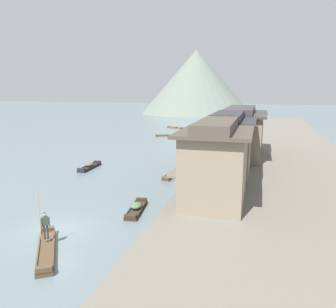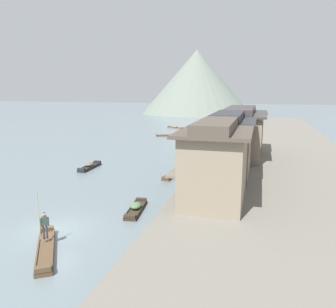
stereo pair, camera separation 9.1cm
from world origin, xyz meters
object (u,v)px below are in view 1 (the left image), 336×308
boat_moored_third (90,166)px  boat_midriver_upstream (175,127)px  boatman_person (45,222)px  boat_foreground_poled (46,250)px  boat_moored_far (213,137)px  boat_midriver_drifting (208,145)px  boat_moored_nearest (173,174)px  boat_upstream_distant (136,208)px  house_waterfront_nearest (216,162)px  house_waterfront_narrow (241,129)px  house_waterfront_second (227,145)px  house_waterfront_tall (237,135)px  boat_crossing_west (220,132)px  boat_moored_second (164,136)px

boat_moored_third → boat_midriver_upstream: boat_moored_third is taller
boatman_person → boat_foreground_poled: bearing=-55.1°
boat_moored_far → boat_midriver_drifting: boat_midriver_drifting is taller
boat_moored_nearest → boat_upstream_distant: boat_upstream_distant is taller
boat_foreground_poled → boat_midriver_upstream: bearing=97.6°
boat_foreground_poled → boat_midriver_upstream: size_ratio=1.11×
boatman_person → house_waterfront_nearest: house_waterfront_nearest is taller
house_waterfront_narrow → house_waterfront_second: bearing=-92.5°
house_waterfront_second → house_waterfront_narrow: (0.61, 13.82, 0.01)m
boat_moored_nearest → boat_midriver_upstream: size_ratio=1.17×
house_waterfront_second → house_waterfront_tall: 7.33m
boat_crossing_west → house_waterfront_tall: (5.67, -30.66, 3.59)m
boat_moored_nearest → boat_upstream_distant: (0.03, -11.13, 0.10)m
boat_moored_nearest → boat_moored_third: (-10.31, 0.29, 0.11)m
house_waterfront_second → house_waterfront_tall: (0.53, 7.31, 0.01)m
house_waterfront_tall → boat_midriver_drifting: bearing=112.1°
boat_moored_third → boat_crossing_west: bearing=73.1°
boat_midriver_drifting → boat_foreground_poled: bearing=-95.2°
boat_crossing_west → house_waterfront_nearest: house_waterfront_nearest is taller
house_waterfront_second → boat_midriver_drifting: bearing=103.4°
boat_upstream_distant → house_waterfront_second: bearing=59.1°
boat_upstream_distant → boat_crossing_west: bearing=89.2°
boat_upstream_distant → house_waterfront_tall: 18.51m
boat_moored_far → house_waterfront_nearest: bearing=-82.0°
house_waterfront_tall → boat_upstream_distant: bearing=-110.4°
boatman_person → boat_midriver_drifting: bearing=84.0°
boat_crossing_west → house_waterfront_second: house_waterfront_second is taller
house_waterfront_nearest → boat_moored_nearest: bearing=121.8°
boatman_person → boat_moored_nearest: boatman_person is taller
boat_crossing_west → house_waterfront_nearest: bearing=-83.7°
boat_foreground_poled → boat_moored_third: bearing=112.2°
boat_moored_second → boat_moored_third: bearing=-91.9°
boat_foreground_poled → house_waterfront_narrow: (9.03, 30.98, 3.69)m
boat_crossing_west → house_waterfront_second: size_ratio=0.71×
boat_midriver_upstream → boatman_person: bearing=-82.7°
boatman_person → house_waterfront_nearest: (8.85, 8.58, 2.32)m
boat_midriver_upstream → house_waterfront_nearest: bearing=-72.2°
house_waterfront_nearest → house_waterfront_second: (0.05, 7.90, -0.00)m
boat_midriver_upstream → house_waterfront_tall: house_waterfront_tall is taller
house_waterfront_nearest → house_waterfront_narrow: same height
boat_midriver_upstream → house_waterfront_narrow: size_ratio=0.65×
boat_moored_far → house_waterfront_second: size_ratio=0.56×
boat_moored_nearest → house_waterfront_nearest: 11.59m
boat_foreground_poled → boatman_person: bearing=124.9°
boat_midriver_drifting → house_waterfront_tall: house_waterfront_tall is taller
boatman_person → boat_midriver_upstream: boatman_person is taller
boat_foreground_poled → boat_moored_third: (-7.72, 18.88, 0.08)m
boat_moored_nearest → boat_crossing_west: 36.54m
boat_midriver_upstream → boat_upstream_distant: boat_upstream_distant is taller
boat_moored_nearest → boat_moored_third: bearing=178.4°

